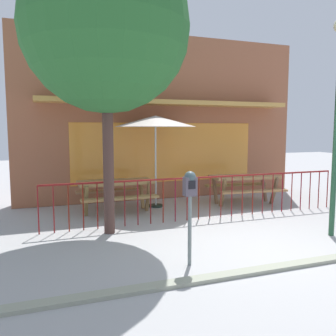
% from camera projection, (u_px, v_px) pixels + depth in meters
% --- Properties ---
extents(ground, '(40.00, 40.00, 0.00)m').
position_uv_depth(ground, '(256.00, 247.00, 6.08)').
color(ground, '#A5A4A4').
extents(pub_storefront, '(8.38, 1.22, 4.69)m').
position_uv_depth(pub_storefront, '(164.00, 118.00, 10.35)').
color(pub_storefront, brown).
rests_on(pub_storefront, ground).
extents(patio_fence_front, '(7.07, 0.04, 0.97)m').
position_uv_depth(patio_fence_front, '(205.00, 190.00, 7.93)').
color(patio_fence_front, maroon).
rests_on(patio_fence_front, ground).
extents(picnic_table_left, '(1.81, 1.37, 0.79)m').
position_uv_depth(picnic_table_left, '(116.00, 187.00, 8.60)').
color(picnic_table_left, '#997947').
rests_on(picnic_table_left, ground).
extents(picnic_table_right, '(1.93, 1.54, 0.79)m').
position_uv_depth(picnic_table_right, '(244.00, 182.00, 9.55)').
color(picnic_table_right, '#9F7B4C').
rests_on(picnic_table_right, ground).
extents(patio_umbrella, '(2.08, 2.08, 2.37)m').
position_uv_depth(patio_umbrella, '(155.00, 122.00, 9.02)').
color(patio_umbrella, black).
rests_on(patio_umbrella, ground).
extents(parking_meter_far, '(0.18, 0.17, 1.41)m').
position_uv_depth(parking_meter_far, '(190.00, 193.00, 5.16)').
color(parking_meter_far, slate).
rests_on(parking_meter_far, ground).
extents(street_tree, '(3.12, 3.12, 5.43)m').
position_uv_depth(street_tree, '(106.00, 29.00, 6.49)').
color(street_tree, '#49312A').
rests_on(street_tree, ground).
extents(curb_edge, '(11.74, 0.20, 0.11)m').
position_uv_depth(curb_edge, '(292.00, 267.00, 5.21)').
color(curb_edge, gray).
rests_on(curb_edge, ground).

